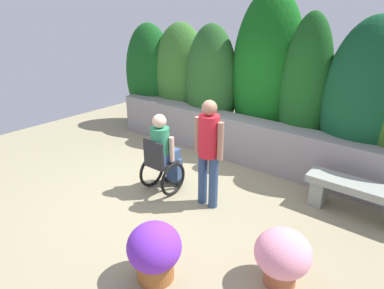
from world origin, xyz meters
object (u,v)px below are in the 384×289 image
flower_pot_purple_near (282,256)px  flower_pot_terracotta_by_wall (154,251)px  stone_bench (358,195)px  person_in_wheelchair (163,155)px  person_standing_companion (209,148)px

flower_pot_purple_near → flower_pot_terracotta_by_wall: flower_pot_terracotta_by_wall is taller
stone_bench → person_in_wheelchair: (-2.71, -1.20, 0.28)m
person_standing_companion → person_in_wheelchair: bearing=179.4°
flower_pot_purple_near → flower_pot_terracotta_by_wall: (-1.13, -0.80, 0.00)m
person_in_wheelchair → person_standing_companion: (0.85, 0.08, 0.33)m
person_in_wheelchair → flower_pot_purple_near: bearing=-27.0°
stone_bench → flower_pot_terracotta_by_wall: (-1.42, -2.71, 0.02)m
flower_pot_purple_near → person_standing_companion: bearing=153.2°
stone_bench → person_standing_companion: (-1.86, -1.12, 0.62)m
stone_bench → flower_pot_terracotta_by_wall: 3.06m
stone_bench → flower_pot_terracotta_by_wall: size_ratio=2.08×
stone_bench → flower_pot_terracotta_by_wall: flower_pot_terracotta_by_wall is taller
flower_pot_purple_near → stone_bench: bearing=81.3°
person_standing_companion → flower_pot_terracotta_by_wall: (0.44, -1.59, -0.59)m
person_standing_companion → flower_pot_purple_near: (1.57, -0.79, -0.59)m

